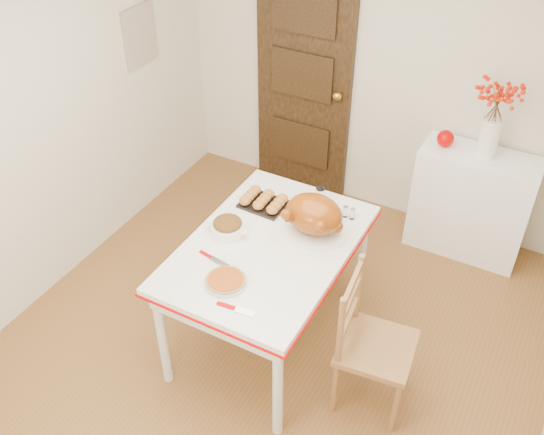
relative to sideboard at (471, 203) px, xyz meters
The scene contains 18 objects.
floor 2.02m from the sideboard, 115.74° to the right, with size 3.50×4.00×0.00m, color brown.
wall_back 1.20m from the sideboard, 165.62° to the left, with size 3.50×0.00×2.50m, color beige.
wall_left 3.26m from the sideboard, 145.69° to the right, with size 0.00×4.00×2.50m, color beige.
door_back 1.68m from the sideboard, behind, with size 0.85×0.06×2.06m, color black.
photo_board 2.86m from the sideboard, 167.37° to the right, with size 0.03×0.35×0.45m, color tan.
sideboard is the anchor object (origin of this frame).
kitchen_table 1.84m from the sideboard, 119.95° to the right, with size 0.96×1.41×0.84m, color white, non-canonical shape.
chair_oak 1.73m from the sideboard, 94.08° to the right, with size 0.43×0.43×0.98m, color olive, non-canonical shape.
berry_vase 0.75m from the sideboard, ahead, with size 0.33×0.33×0.63m, color white, non-canonical shape.
apple 0.58m from the sideboard, behind, with size 0.13×0.13×0.13m, color #B50100.
turkey_platter 1.64m from the sideboard, 118.13° to the right, with size 0.43×0.34×0.27m, color #782F09, non-canonical shape.
pumpkin_pie 2.27m from the sideboard, 115.78° to the right, with size 0.24×0.24×0.05m, color #943F0F.
stuffing_dish 2.06m from the sideboard, 126.56° to the right, with size 0.27×0.21×0.10m, color #513010, non-canonical shape.
rolls_tray 1.75m from the sideboard, 132.20° to the right, with size 0.29×0.23×0.08m, color #BC7630, non-canonical shape.
pie_server 2.34m from the sideboard, 110.77° to the right, with size 0.23×0.07×0.01m, color silver, non-canonical shape.
carving_knife 2.23m from the sideboard, 121.22° to the right, with size 0.24×0.06×0.01m, color silver, non-canonical shape.
drinking_glass 1.41m from the sideboard, 128.12° to the right, with size 0.07×0.07×0.11m, color white.
shaker_pair 1.34m from the sideboard, 118.09° to the right, with size 0.08×0.03×0.08m, color white, non-canonical shape.
Camera 1 is at (1.33, -2.34, 3.33)m, focal length 40.96 mm.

